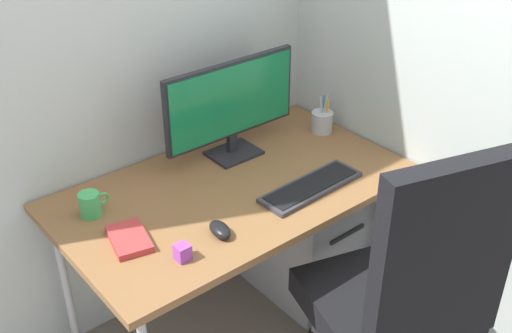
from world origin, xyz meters
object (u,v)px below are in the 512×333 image
Objects in this scene: office_chair at (406,291)px; filing_cabinet at (305,231)px; mouse at (220,230)px; keyboard at (311,187)px; pen_holder at (322,121)px; coffee_mug at (91,204)px; notebook at (129,239)px; monitor at (231,104)px; desk_clamp_accessory at (183,252)px.

filing_cabinet is (0.22, 0.69, -0.26)m from office_chair.
office_chair is at bearing -40.54° from mouse.
keyboard is at bearing -132.43° from filing_cabinet.
pen_holder is 1.55× the size of coffee_mug.
notebook is at bearing -174.88° from filing_cabinet.
coffee_mug is at bearing 129.17° from office_chair.
coffee_mug is at bearing 171.41° from filing_cabinet.
office_chair reaches higher than monitor.
coffee_mug is at bearing 109.70° from notebook.
monitor is 3.53× the size of pen_holder.
pen_holder is (0.15, 0.08, 0.45)m from filing_cabinet.
office_chair is 2.66× the size of keyboard.
keyboard is (0.02, 0.47, 0.16)m from office_chair.
office_chair reaches higher than pen_holder.
office_chair is 0.63m from mouse.
office_chair is at bearing -107.44° from filing_cabinet.
filing_cabinet is at bearing 72.56° from office_chair.
pen_holder reaches higher than keyboard.
filing_cabinet is 0.49m from pen_holder.
desk_clamp_accessory is (-0.16, -0.03, 0.01)m from mouse.
mouse is at bearing -18.76° from notebook.
keyboard is 7.97× the size of desk_clamp_accessory.
notebook is (-1.01, -0.16, -0.03)m from pen_holder.
keyboard is 2.36× the size of notebook.
monitor reaches higher than keyboard.
mouse is at bearing -178.43° from keyboard.
pen_holder is 1.03m from notebook.
mouse is (-0.62, -0.23, 0.43)m from filing_cabinet.
coffee_mug reaches higher than desk_clamp_accessory.
desk_clamp_accessory is at bearing -161.94° from mouse.
filing_cabinet is 3.62× the size of pen_holder.
keyboard is at bearing 9.88° from mouse.
office_chair is 1.08m from coffee_mug.
filing_cabinet is 0.96m from notebook.
mouse is 0.61× the size of pen_holder.
monitor is 5.49× the size of coffee_mug.
filing_cabinet is 3.39× the size of notebook.
monitor reaches higher than notebook.
monitor is 0.70m from desk_clamp_accessory.
monitor reaches higher than filing_cabinet.
mouse is at bearing -157.86° from pen_holder.
monitor is 0.57m from mouse.
pen_holder is (0.35, 0.30, 0.04)m from keyboard.
pen_holder is at bearing 20.10° from desk_clamp_accessory.
coffee_mug reaches higher than mouse.
mouse is at bearing 9.74° from desk_clamp_accessory.
desk_clamp_accessory is (-0.52, -0.43, -0.19)m from monitor.
pen_holder is at bearing -2.93° from coffee_mug.
desk_clamp_accessory reaches higher than keyboard.
keyboard is 0.46m from pen_holder.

